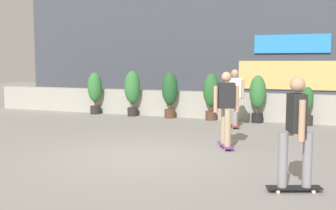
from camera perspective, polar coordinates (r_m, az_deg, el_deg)
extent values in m
plane|color=gray|center=(8.45, -3.77, -7.07)|extent=(48.00, 48.00, 0.00)
cube|color=#B2ADA3|center=(13.97, 6.81, -0.04)|extent=(18.00, 0.40, 0.90)
cube|color=#424751|center=(17.84, 10.26, 10.21)|extent=(20.00, 2.00, 6.50)
cube|color=#3399F2|center=(16.47, 16.78, 8.15)|extent=(2.80, 0.08, 0.70)
cube|color=#F2CC72|center=(16.47, 16.65, 3.97)|extent=(4.00, 0.06, 1.10)
cylinder|color=#2D2823|center=(15.37, -10.07, -0.67)|extent=(0.36, 0.36, 0.30)
cylinder|color=brown|center=(15.34, -10.08, 0.16)|extent=(0.06, 0.06, 0.15)
ellipsoid|color=#387F3D|center=(15.29, -10.12, 2.45)|extent=(0.53, 0.53, 1.08)
cylinder|color=#2D2823|center=(14.62, -4.94, -0.94)|extent=(0.36, 0.36, 0.30)
cylinder|color=brown|center=(14.60, -4.95, -0.06)|extent=(0.06, 0.06, 0.15)
ellipsoid|color=#387F3D|center=(14.54, -4.97, 2.49)|extent=(0.56, 0.56, 1.15)
cylinder|color=brown|center=(14.05, 0.25, -1.20)|extent=(0.36, 0.36, 0.30)
cylinder|color=brown|center=(14.02, 0.25, -0.29)|extent=(0.06, 0.06, 0.15)
ellipsoid|color=#235B2D|center=(13.97, 0.25, 2.29)|extent=(0.55, 0.55, 1.12)
cylinder|color=brown|center=(13.59, 5.98, -1.47)|extent=(0.36, 0.36, 0.30)
cylinder|color=brown|center=(13.57, 5.99, -0.53)|extent=(0.06, 0.06, 0.15)
ellipsoid|color=#2D6B33|center=(13.51, 6.02, 2.09)|extent=(0.53, 0.53, 1.09)
cylinder|color=black|center=(13.27, 12.27, -1.76)|extent=(0.36, 0.36, 0.30)
cylinder|color=brown|center=(13.24, 12.29, -0.80)|extent=(0.06, 0.06, 0.15)
ellipsoid|color=#387F3D|center=(13.19, 12.35, 1.78)|extent=(0.51, 0.51, 1.04)
cylinder|color=#2D2823|center=(13.12, 18.70, -2.03)|extent=(0.36, 0.36, 0.30)
cylinder|color=brown|center=(13.09, 18.73, -1.06)|extent=(0.06, 0.06, 0.15)
ellipsoid|color=#2D6B33|center=(13.05, 18.79, 0.84)|extent=(0.35, 0.35, 0.72)
cube|color=maroon|center=(12.20, 9.15, -2.77)|extent=(0.48, 0.82, 0.02)
cylinder|color=silver|center=(12.45, 8.60, -2.76)|extent=(0.05, 0.06, 0.06)
cylinder|color=silver|center=(12.48, 9.33, -2.76)|extent=(0.05, 0.06, 0.06)
cylinder|color=silver|center=(11.94, 8.96, -3.14)|extent=(0.05, 0.06, 0.06)
cylinder|color=silver|center=(11.97, 9.72, -3.13)|extent=(0.05, 0.06, 0.06)
cylinder|color=gray|center=(12.33, 9.06, -0.71)|extent=(0.14, 0.14, 0.82)
cylinder|color=gray|center=(11.97, 9.32, -0.91)|extent=(0.14, 0.14, 0.82)
cube|color=white|center=(12.09, 9.24, 2.44)|extent=(0.41, 0.32, 0.56)
sphere|color=tan|center=(12.07, 9.27, 4.38)|extent=(0.22, 0.22, 0.22)
cylinder|color=tan|center=(12.06, 8.13, 2.07)|extent=(0.09, 0.09, 0.58)
cylinder|color=tan|center=(12.13, 10.33, 2.05)|extent=(0.09, 0.09, 0.58)
cube|color=#72338C|center=(9.27, 7.99, -5.54)|extent=(0.54, 0.80, 0.02)
cylinder|color=silver|center=(9.04, 8.87, -6.08)|extent=(0.05, 0.06, 0.06)
cylinder|color=silver|center=(9.01, 7.87, -6.12)|extent=(0.05, 0.06, 0.06)
cylinder|color=silver|center=(9.54, 8.10, -5.44)|extent=(0.05, 0.06, 0.06)
cylinder|color=silver|center=(9.50, 7.16, -5.47)|extent=(0.05, 0.06, 0.06)
cylinder|color=tan|center=(9.02, 8.29, -3.15)|extent=(0.14, 0.14, 0.82)
cylinder|color=tan|center=(9.36, 7.78, -2.80)|extent=(0.14, 0.14, 0.82)
cube|color=#262628|center=(9.11, 8.09, 1.32)|extent=(0.41, 0.34, 0.56)
sphere|color=tan|center=(9.09, 8.13, 3.90)|extent=(0.22, 0.22, 0.22)
cylinder|color=tan|center=(9.17, 9.51, 0.83)|extent=(0.09, 0.09, 0.58)
cylinder|color=tan|center=(9.07, 6.64, 0.81)|extent=(0.09, 0.09, 0.58)
cube|color=black|center=(6.44, 17.10, -10.90)|extent=(0.82, 0.49, 0.02)
cylinder|color=silver|center=(6.31, 15.02, -11.57)|extent=(0.06, 0.05, 0.06)
cylinder|color=silver|center=(6.45, 14.63, -11.15)|extent=(0.06, 0.05, 0.06)
cylinder|color=silver|center=(6.46, 19.55, -11.28)|extent=(0.06, 0.05, 0.06)
cylinder|color=silver|center=(6.61, 19.06, -10.88)|extent=(0.06, 0.05, 0.06)
cylinder|color=gray|center=(6.28, 15.65, -7.32)|extent=(0.14, 0.14, 0.82)
cylinder|color=gray|center=(6.39, 18.77, -7.19)|extent=(0.14, 0.14, 0.82)
cube|color=#262628|center=(6.22, 17.42, -1.05)|extent=(0.32, 0.41, 0.56)
sphere|color=tan|center=(6.18, 17.54, 2.72)|extent=(0.22, 0.22, 0.22)
cylinder|color=tan|center=(6.01, 18.09, -2.08)|extent=(0.09, 0.09, 0.58)
cylinder|color=tan|center=(6.45, 16.75, -1.50)|extent=(0.09, 0.09, 0.58)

